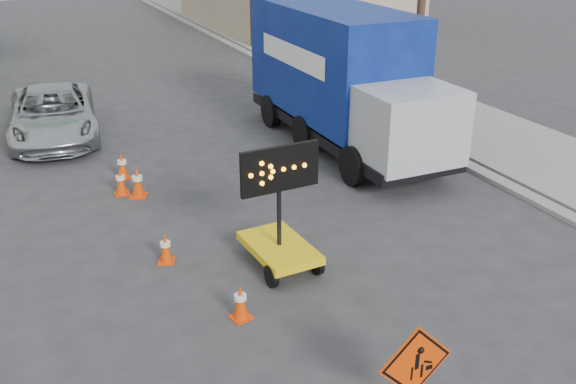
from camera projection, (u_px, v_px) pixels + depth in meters
ground at (353, 377)px, 9.71m from camera, size 100.00×100.00×0.00m
curb_right at (320, 90)px, 24.91m from camera, size 0.40×60.00×0.12m
sidewalk_right at (371, 84)px, 25.79m from camera, size 4.00×60.00×0.15m
construction_sign at (415, 370)px, 8.62m from camera, size 1.14×0.81×1.51m
arrow_board at (279, 240)px, 12.52m from camera, size 1.60×1.83×2.53m
pickup_truck at (53, 114)px, 19.64m from camera, size 3.06×5.68×1.51m
box_truck at (342, 86)px, 18.63m from camera, size 2.72×8.37×3.97m
cone_a at (240, 302)px, 10.97m from camera, size 0.41×0.41×0.67m
cone_b at (166, 248)px, 12.75m from camera, size 0.43×0.43×0.64m
cone_c at (137, 182)px, 15.66m from camera, size 0.52×0.52×0.78m
cone_d at (121, 181)px, 15.81m from camera, size 0.36×0.36×0.70m
cone_e at (122, 166)px, 16.75m from camera, size 0.44×0.44×0.72m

